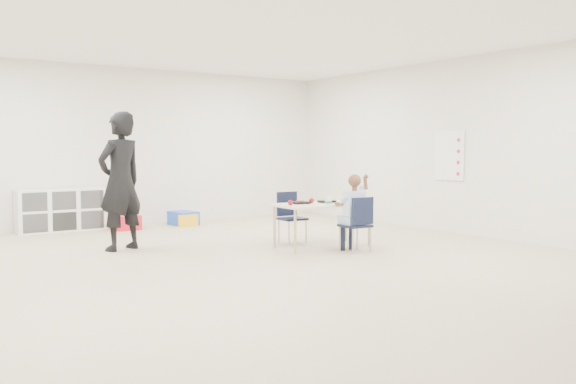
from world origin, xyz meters
TOP-DOWN VIEW (x-y plane):
  - room at (0.00, 0.00)m, footprint 9.00×9.02m
  - table at (1.35, 0.55)m, footprint 1.37×0.75m
  - chair_near at (1.46, -0.01)m, footprint 0.38×0.35m
  - chair_far at (1.24, 1.11)m, footprint 0.38×0.35m
  - child at (1.46, -0.01)m, footprint 0.52×0.52m
  - lunch_tray_near at (1.47, 0.60)m, footprint 0.23×0.17m
  - lunch_tray_far at (1.04, 0.63)m, footprint 0.23×0.17m
  - milk_carton at (1.35, 0.41)m, footprint 0.07×0.07m
  - bread_roll at (1.63, 0.43)m, footprint 0.09×0.09m
  - apple_near at (1.23, 0.63)m, footprint 0.07×0.07m
  - apple_far at (0.81, 0.54)m, footprint 0.07×0.07m
  - cubby_shelf at (-1.20, 4.28)m, footprint 1.40×0.40m
  - rules_poster at (3.98, 0.60)m, footprint 0.02×0.60m
  - adult at (-1.03, 1.87)m, footprint 0.79×0.65m
  - bin_red at (-0.24, 3.92)m, footprint 0.40×0.51m
  - bin_yellow at (0.82, 3.81)m, footprint 0.42×0.49m
  - bin_blue at (0.81, 3.92)m, footprint 0.44×0.53m

SIDE VIEW (x-z plane):
  - bin_yellow at x=0.82m, z-range 0.00..0.21m
  - bin_blue at x=0.81m, z-range 0.00..0.24m
  - bin_red at x=-0.24m, z-range 0.00..0.24m
  - table at x=1.35m, z-range 0.00..0.61m
  - cubby_shelf at x=-1.20m, z-range 0.00..0.70m
  - chair_near at x=1.46m, z-range 0.00..0.73m
  - chair_far at x=1.24m, z-range 0.00..0.73m
  - child at x=1.46m, z-range 0.00..1.15m
  - lunch_tray_near at x=1.47m, z-range 0.61..0.64m
  - lunch_tray_far at x=1.04m, z-range 0.61..0.64m
  - bread_roll at x=1.63m, z-range 0.61..0.68m
  - apple_near at x=1.23m, z-range 0.61..0.68m
  - apple_far at x=0.81m, z-range 0.61..0.68m
  - milk_carton at x=1.35m, z-range 0.61..0.71m
  - adult at x=-1.03m, z-range 0.00..1.85m
  - rules_poster at x=3.98m, z-range 0.85..1.65m
  - room at x=0.00m, z-range 0.00..2.80m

